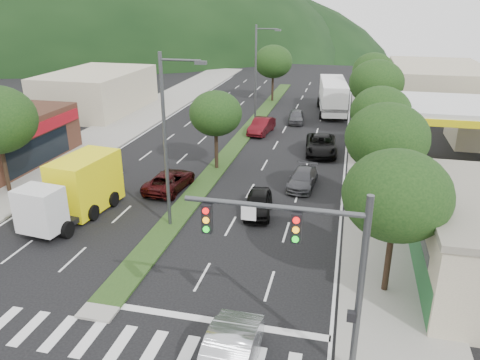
% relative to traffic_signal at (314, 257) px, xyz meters
% --- Properties ---
extents(ground, '(160.00, 160.00, 0.00)m').
position_rel_traffic_signal_xyz_m(ground, '(-9.03, 1.54, -4.65)').
color(ground, black).
rests_on(ground, ground).
extents(sidewalk_right, '(5.00, 90.00, 0.15)m').
position_rel_traffic_signal_xyz_m(sidewalk_right, '(3.47, 26.54, -4.57)').
color(sidewalk_right, gray).
rests_on(sidewalk_right, ground).
extents(sidewalk_left, '(6.00, 90.00, 0.15)m').
position_rel_traffic_signal_xyz_m(sidewalk_left, '(-22.03, 26.54, -4.57)').
color(sidewalk_left, gray).
rests_on(sidewalk_left, ground).
extents(median, '(1.60, 56.00, 0.12)m').
position_rel_traffic_signal_xyz_m(median, '(-9.03, 29.54, -4.59)').
color(median, '#1A3513').
rests_on(median, ground).
extents(crosswalk, '(19.00, 2.20, 0.01)m').
position_rel_traffic_signal_xyz_m(crosswalk, '(-9.03, -0.46, -4.64)').
color(crosswalk, silver).
rests_on(crosswalk, ground).
extents(traffic_signal, '(6.12, 0.40, 7.00)m').
position_rel_traffic_signal_xyz_m(traffic_signal, '(0.00, 0.00, 0.00)').
color(traffic_signal, '#47494C').
rests_on(traffic_signal, ground).
extents(gas_canopy, '(12.20, 8.20, 5.25)m').
position_rel_traffic_signal_xyz_m(gas_canopy, '(9.97, 23.54, 0.00)').
color(gas_canopy, silver).
rests_on(gas_canopy, ground).
extents(bldg_left_far, '(9.00, 14.00, 4.60)m').
position_rel_traffic_signal_xyz_m(bldg_left_far, '(-28.03, 35.54, -2.35)').
color(bldg_left_far, beige).
rests_on(bldg_left_far, ground).
extents(bldg_right_far, '(10.00, 16.00, 5.20)m').
position_rel_traffic_signal_xyz_m(bldg_right_far, '(10.47, 45.54, -2.05)').
color(bldg_right_far, beige).
rests_on(bldg_right_far, ground).
extents(hill_far, '(176.00, 132.00, 82.00)m').
position_rel_traffic_signal_xyz_m(hill_far, '(-89.03, 111.54, -4.65)').
color(hill_far, black).
rests_on(hill_far, ground).
extents(tree_r_a, '(4.60, 4.60, 6.63)m').
position_rel_traffic_signal_xyz_m(tree_r_a, '(2.97, 5.54, 0.17)').
color(tree_r_a, black).
rests_on(tree_r_a, sidewalk_right).
extents(tree_r_b, '(4.80, 4.80, 6.94)m').
position_rel_traffic_signal_xyz_m(tree_r_b, '(2.97, 13.54, 0.39)').
color(tree_r_b, black).
rests_on(tree_r_b, sidewalk_right).
extents(tree_r_c, '(4.40, 4.40, 6.48)m').
position_rel_traffic_signal_xyz_m(tree_r_c, '(2.97, 21.54, 0.10)').
color(tree_r_c, black).
rests_on(tree_r_c, sidewalk_right).
extents(tree_r_d, '(5.00, 5.00, 7.17)m').
position_rel_traffic_signal_xyz_m(tree_r_d, '(2.97, 31.54, 0.54)').
color(tree_r_d, black).
rests_on(tree_r_d, sidewalk_right).
extents(tree_r_e, '(4.60, 4.60, 6.71)m').
position_rel_traffic_signal_xyz_m(tree_r_e, '(2.97, 41.54, 0.25)').
color(tree_r_e, black).
rests_on(tree_r_e, sidewalk_right).
extents(tree_med_near, '(4.00, 4.00, 6.02)m').
position_rel_traffic_signal_xyz_m(tree_med_near, '(-9.03, 19.54, -0.22)').
color(tree_med_near, black).
rests_on(tree_med_near, median).
extents(tree_med_far, '(4.80, 4.80, 6.94)m').
position_rel_traffic_signal_xyz_m(tree_med_far, '(-9.03, 45.54, 0.36)').
color(tree_med_far, black).
rests_on(tree_med_far, median).
extents(streetlight_near, '(2.60, 0.25, 10.00)m').
position_rel_traffic_signal_xyz_m(streetlight_near, '(-8.82, 9.54, 0.94)').
color(streetlight_near, '#47494C').
rests_on(streetlight_near, ground).
extents(streetlight_mid, '(2.60, 0.25, 10.00)m').
position_rel_traffic_signal_xyz_m(streetlight_mid, '(-8.82, 34.54, 0.94)').
color(streetlight_mid, '#47494C').
rests_on(streetlight_mid, ground).
extents(suv_maroon, '(2.64, 5.05, 1.36)m').
position_rel_traffic_signal_xyz_m(suv_maroon, '(-11.06, 14.74, -3.97)').
color(suv_maroon, black).
rests_on(suv_maroon, ground).
extents(car_queue_a, '(2.06, 4.20, 1.38)m').
position_rel_traffic_signal_xyz_m(car_queue_a, '(-4.30, 12.38, -3.96)').
color(car_queue_a, black).
rests_on(car_queue_a, ground).
extents(car_queue_b, '(2.05, 4.36, 1.23)m').
position_rel_traffic_signal_xyz_m(car_queue_b, '(-2.08, 17.39, -4.03)').
color(car_queue_b, '#47474B').
rests_on(car_queue_b, ground).
extents(car_queue_c, '(2.15, 4.74, 1.51)m').
position_rel_traffic_signal_xyz_m(car_queue_c, '(-7.53, 30.36, -3.89)').
color(car_queue_c, '#4B0C12').
rests_on(car_queue_c, ground).
extents(car_queue_d, '(3.01, 5.72, 1.53)m').
position_rel_traffic_signal_xyz_m(car_queue_d, '(-1.37, 25.36, -3.88)').
color(car_queue_d, black).
rests_on(car_queue_d, ground).
extents(car_queue_e, '(1.93, 4.07, 1.34)m').
position_rel_traffic_signal_xyz_m(car_queue_e, '(-4.72, 35.36, -3.97)').
color(car_queue_e, '#494A4E').
rests_on(car_queue_e, ground).
extents(car_queue_f, '(2.22, 4.72, 1.33)m').
position_rel_traffic_signal_xyz_m(car_queue_f, '(-0.62, 45.95, -3.98)').
color(car_queue_f, black).
rests_on(car_queue_f, ground).
extents(box_truck, '(3.39, 7.33, 3.50)m').
position_rel_traffic_signal_xyz_m(box_truck, '(-15.00, 9.63, -2.99)').
color(box_truck, silver).
rests_on(box_truck, ground).
extents(motorhome, '(3.93, 9.87, 3.69)m').
position_rel_traffic_signal_xyz_m(motorhome, '(-1.25, 40.90, -2.68)').
color(motorhome, white).
rests_on(motorhome, ground).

